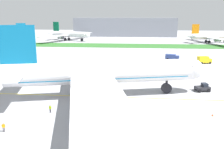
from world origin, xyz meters
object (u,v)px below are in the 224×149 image
traffic_cone_near_nose (213,115)px  parked_airliner_far_left (0,34)px  parked_airliner_far_right (210,37)px  parked_airliner_far_centre (69,34)px  service_truck_baggage_loader (204,60)px  airliner_foreground (97,73)px  ground_crew_wingwalker_port (3,126)px  service_truck_fuel_bowser (85,56)px  service_truck_catering_van (172,57)px  ground_crew_marshaller_front (50,108)px  pushback_tug (203,88)px

traffic_cone_near_nose → parked_airliner_far_left: size_ratio=0.01×
parked_airliner_far_left → parked_airliner_far_right: (170.19, -7.56, 0.01)m
traffic_cone_near_nose → parked_airliner_far_centre: parked_airliner_far_centre is taller
service_truck_baggage_loader → parked_airliner_far_right: size_ratio=0.10×
airliner_foreground → parked_airliner_far_right: bearing=64.1°
traffic_cone_near_nose → parked_airliner_far_right: 148.45m
ground_crew_wingwalker_port → traffic_cone_near_nose: 40.20m
airliner_foreground → service_truck_fuel_bowser: airliner_foreground is taller
traffic_cone_near_nose → service_truck_fuel_bowser: size_ratio=0.12×
traffic_cone_near_nose → service_truck_baggage_loader: service_truck_baggage_loader is taller
airliner_foreground → parked_airliner_far_left: 175.86m
parked_airliner_far_right → service_truck_baggage_loader: bearing=-107.1°
ground_crew_wingwalker_port → parked_airliner_far_right: (77.92, 153.98, 3.73)m
ground_crew_wingwalker_port → parked_airliner_far_left: bearing=119.7°
service_truck_catering_van → parked_airliner_far_centre: size_ratio=0.11×
ground_crew_marshaller_front → service_truck_baggage_loader: size_ratio=0.27×
ground_crew_marshaller_front → service_truck_fuel_bowser: bearing=95.3°
airliner_foreground → parked_airliner_far_left: size_ratio=1.06×
service_truck_baggage_loader → traffic_cone_near_nose: bearing=-102.7°
ground_crew_wingwalker_port → service_truck_catering_van: service_truck_catering_van is taller
service_truck_baggage_loader → service_truck_catering_van: bearing=147.7°
pushback_tug → service_truck_fuel_bowser: service_truck_fuel_bowser is taller
service_truck_baggage_loader → service_truck_catering_van: service_truck_baggage_loader is taller
ground_crew_wingwalker_port → service_truck_baggage_loader: (51.81, 69.02, 0.65)m
ground_crew_marshaller_front → service_truck_catering_van: (34.29, 67.56, 0.43)m
service_truck_catering_van → pushback_tug: bearing=-88.2°
pushback_tug → parked_airliner_far_right: 131.21m
ground_crew_marshaller_front → parked_airliner_far_left: bearing=122.6°
parked_airliner_far_right → ground_crew_marshaller_front: bearing=-116.7°
pushback_tug → parked_airliner_far_centre: 152.61m
airliner_foreground → ground_crew_marshaller_front: size_ratio=52.40×
service_truck_catering_van → parked_airliner_far_left: bearing=147.3°
pushback_tug → traffic_cone_near_nose: 17.42m
service_truck_baggage_loader → service_truck_fuel_bowser: service_truck_baggage_loader is taller
pushback_tug → service_truck_catering_van: 48.72m
pushback_tug → parked_airliner_far_left: (-133.25, 133.40, 3.71)m
service_truck_baggage_loader → parked_airliner_far_centre: bearing=132.4°
airliner_foreground → service_truck_baggage_loader: (38.41, 48.05, -4.42)m
pushback_tug → ground_crew_marshaller_front: pushback_tug is taller
airliner_foreground → ground_crew_wingwalker_port: 25.39m
service_truck_catering_van → service_truck_baggage_loader: bearing=-32.3°
traffic_cone_near_nose → parked_airliner_far_right: parked_airliner_far_right is taller
service_truck_baggage_loader → parked_airliner_far_left: (-144.07, 92.52, 3.07)m
ground_crew_marshaller_front → parked_airliner_far_centre: (-37.86, 152.45, 4.07)m
ground_crew_wingwalker_port → service_truck_baggage_loader: size_ratio=0.27×
service_truck_fuel_bowser → service_truck_catering_van: size_ratio=0.75×
pushback_tug → service_truck_catering_van: size_ratio=0.87×
pushback_tug → service_truck_baggage_loader: service_truck_baggage_loader is taller
traffic_cone_near_nose → parked_airliner_far_centre: 166.94m
airliner_foreground → ground_crew_wingwalker_port: bearing=-122.6°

